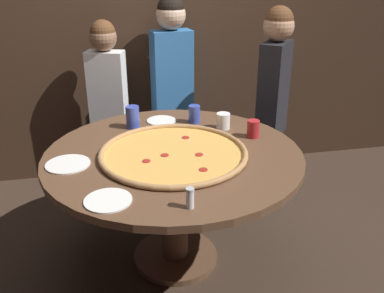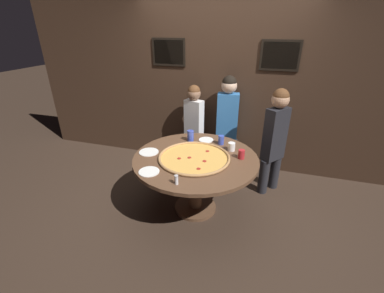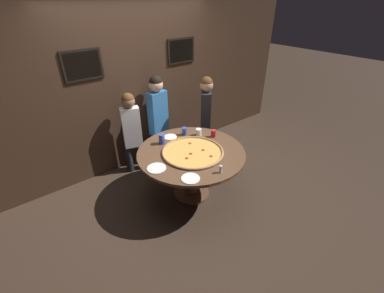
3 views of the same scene
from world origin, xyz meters
name	(u,v)px [view 3 (image 3 of 3)]	position (x,y,z in m)	size (l,w,h in m)	color
ground_plane	(191,193)	(0.00, 0.00, 0.00)	(24.00, 24.00, 0.00)	#38281E
back_wall	(139,86)	(0.00, 1.32, 1.30)	(6.40, 0.08, 2.60)	#3D281C
dining_table	(191,160)	(0.00, 0.00, 0.59)	(1.45, 1.45, 0.74)	brown
giant_pizza	(193,152)	(-0.01, -0.04, 0.75)	(0.82, 0.82, 0.03)	#E5A84C
drink_cup_near_left	(213,133)	(0.51, 0.12, 0.79)	(0.07, 0.07, 0.11)	#B22328
drink_cup_front_edge	(184,131)	(0.21, 0.43, 0.80)	(0.08, 0.08, 0.12)	#384CB7
drink_cup_near_right	(162,139)	(-0.19, 0.42, 0.81)	(0.08, 0.08, 0.14)	#384CB7
drink_cup_far_right	(199,132)	(0.37, 0.29, 0.79)	(0.09, 0.09, 0.10)	white
white_plate_near_front	(190,178)	(-0.37, -0.46, 0.74)	(0.22, 0.22, 0.01)	white
white_plate_far_back	(157,168)	(-0.57, -0.05, 0.74)	(0.23, 0.23, 0.01)	white
white_plate_beside_cup	(170,137)	(0.00, 0.50, 0.74)	(0.19, 0.19, 0.01)	white
condiment_shaker	(221,169)	(-0.02, -0.59, 0.79)	(0.04, 0.04, 0.10)	silver
diner_far_right	(132,129)	(-0.34, 1.06, 0.76)	(0.35, 0.22, 1.33)	#232328
diner_side_right	(158,115)	(0.17, 1.10, 0.84)	(0.39, 0.22, 1.49)	#232328
diner_centre_back	(206,113)	(0.86, 0.71, 0.82)	(0.33, 0.36, 1.44)	#232328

